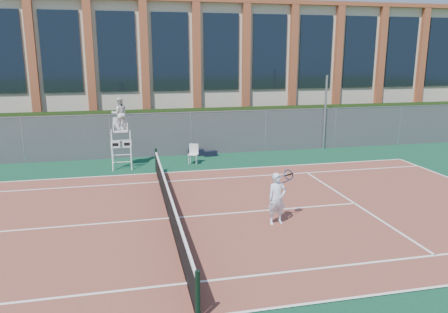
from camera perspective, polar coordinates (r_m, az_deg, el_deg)
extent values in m
plane|color=#233814|center=(13.98, -7.14, -8.11)|extent=(120.00, 120.00, 0.00)
cube|color=#0E3E25|center=(14.92, -7.53, -6.72)|extent=(36.00, 20.00, 0.01)
cube|color=brown|center=(13.98, -7.15, -8.03)|extent=(23.77, 10.97, 0.02)
cylinder|color=black|center=(8.73, -3.44, -17.88)|extent=(0.10, 0.10, 1.10)
cylinder|color=black|center=(19.16, -8.84, -0.58)|extent=(0.10, 0.10, 1.10)
cube|color=black|center=(13.83, -7.20, -6.33)|extent=(0.03, 11.00, 0.86)
cube|color=white|center=(13.68, -7.25, -4.53)|extent=(0.06, 11.20, 0.07)
cube|color=black|center=(23.36, -9.64, 3.24)|extent=(40.00, 1.40, 2.20)
cube|color=beige|center=(31.03, -10.70, 11.00)|extent=(44.00, 10.00, 8.00)
cube|color=#974A2C|center=(31.16, -11.03, 18.55)|extent=(45.00, 10.60, 0.25)
cylinder|color=#9EA0A5|center=(24.27, 13.07, 5.60)|extent=(0.12, 0.12, 4.00)
cylinder|color=white|center=(20.00, -14.41, 0.62)|extent=(0.05, 0.49, 1.77)
cylinder|color=white|center=(19.98, -12.06, 0.74)|extent=(0.05, 0.49, 1.77)
cylinder|color=white|center=(20.89, -14.34, 1.15)|extent=(0.05, 0.49, 1.77)
cylinder|color=white|center=(20.87, -12.10, 1.26)|extent=(0.05, 0.49, 1.77)
cube|color=white|center=(20.27, -13.35, 3.27)|extent=(0.64, 0.55, 0.06)
cube|color=white|center=(20.48, -13.39, 4.26)|extent=(0.64, 0.05, 0.55)
cube|color=white|center=(20.02, -14.01, 1.52)|extent=(0.40, 0.03, 0.31)
cube|color=white|center=(20.01, -12.55, 1.60)|extent=(0.40, 0.03, 0.31)
imported|color=silver|center=(20.20, -13.47, 5.47)|extent=(0.82, 0.70, 1.50)
cube|color=silver|center=(20.58, -4.06, 0.26)|extent=(0.56, 0.56, 0.04)
cube|color=silver|center=(20.71, -3.96, 1.06)|extent=(0.42, 0.19, 0.47)
cylinder|color=silver|center=(20.50, -4.63, -0.48)|extent=(0.03, 0.03, 0.44)
cylinder|color=silver|center=(20.43, -3.66, -0.51)|extent=(0.03, 0.03, 0.44)
cylinder|color=silver|center=(20.83, -4.43, -0.26)|extent=(0.03, 0.03, 0.44)
cylinder|color=silver|center=(20.77, -3.47, -0.29)|extent=(0.03, 0.03, 0.44)
cube|color=black|center=(22.32, -3.66, 0.52)|extent=(0.78, 0.33, 0.33)
cube|color=black|center=(22.22, -1.78, 0.40)|extent=(0.69, 0.37, 0.26)
imported|color=white|center=(13.28, 6.94, -5.49)|extent=(0.61, 0.44, 1.59)
torus|color=#122845|center=(13.41, 8.43, -2.36)|extent=(0.38, 0.30, 0.30)
sphere|color=#CCE533|center=(13.62, 8.54, -2.34)|extent=(0.07, 0.07, 0.07)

